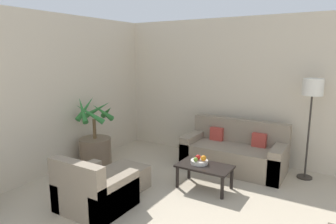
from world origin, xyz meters
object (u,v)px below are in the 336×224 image
at_px(apple_red, 198,157).
at_px(apple_green, 196,159).
at_px(floor_lamp, 312,94).
at_px(fruit_bowl, 199,162).
at_px(ottoman, 127,177).
at_px(coffee_table, 205,169).
at_px(armchair, 94,191).
at_px(sofa_loveseat, 234,153).
at_px(orange_fruit, 203,158).
at_px(potted_palm, 95,145).

bearing_deg(apple_red, apple_green, -88.72).
height_order(floor_lamp, fruit_bowl, floor_lamp).
relative_size(apple_green, ottoman, 0.11).
height_order(coffee_table, ottoman, coffee_table).
xyz_separation_m(coffee_table, ottoman, (-1.02, -0.60, -0.14)).
distance_m(apple_green, armchair, 1.55).
xyz_separation_m(apple_red, apple_green, (0.00, -0.09, -0.01)).
relative_size(sofa_loveseat, armchair, 2.07).
relative_size(floor_lamp, fruit_bowl, 6.18).
distance_m(coffee_table, armchair, 1.66).
height_order(coffee_table, orange_fruit, orange_fruit).
xyz_separation_m(orange_fruit, ottoman, (-0.99, -0.63, -0.29)).
bearing_deg(orange_fruit, sofa_loveseat, 80.95).
bearing_deg(apple_green, orange_fruit, 43.67).
bearing_deg(coffee_table, potted_palm, -174.97).
xyz_separation_m(fruit_bowl, apple_green, (-0.02, -0.08, 0.06)).
bearing_deg(armchair, apple_green, 56.18).
xyz_separation_m(apple_red, orange_fruit, (0.09, 0.00, 0.00)).
bearing_deg(ottoman, apple_red, 35.02).
distance_m(sofa_loveseat, apple_red, 1.01).
relative_size(potted_palm, orange_fruit, 14.72).
bearing_deg(floor_lamp, fruit_bowl, -139.24).
height_order(potted_palm, ottoman, potted_palm).
height_order(coffee_table, fruit_bowl, fruit_bowl).
distance_m(fruit_bowl, apple_red, 0.07).
relative_size(floor_lamp, apple_green, 24.87).
bearing_deg(potted_palm, coffee_table, 5.03).
bearing_deg(orange_fruit, fruit_bowl, -177.85).
bearing_deg(fruit_bowl, sofa_loveseat, 77.11).
bearing_deg(sofa_loveseat, apple_green, -103.08).
height_order(floor_lamp, armchair, floor_lamp).
bearing_deg(ottoman, orange_fruit, 32.43).
xyz_separation_m(coffee_table, apple_red, (-0.13, 0.03, 0.15)).
height_order(sofa_loveseat, floor_lamp, floor_lamp).
height_order(orange_fruit, armchair, armchair).
xyz_separation_m(apple_green, armchair, (-0.86, -1.28, -0.20)).
relative_size(sofa_loveseat, coffee_table, 2.14).
bearing_deg(orange_fruit, apple_green, -136.33).
relative_size(apple_green, armchair, 0.08).
relative_size(apple_red, apple_green, 1.22).
height_order(coffee_table, apple_green, apple_green).
xyz_separation_m(potted_palm, apple_red, (1.97, 0.22, 0.07)).
height_order(floor_lamp, ottoman, floor_lamp).
bearing_deg(coffee_table, apple_green, -156.95).
height_order(sofa_loveseat, apple_green, sofa_loveseat).
bearing_deg(ottoman, potted_palm, 159.01).
bearing_deg(fruit_bowl, apple_green, -105.18).
relative_size(sofa_loveseat, floor_lamp, 1.06).
bearing_deg(floor_lamp, apple_red, -139.80).
bearing_deg(apple_green, coffee_table, 23.05).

